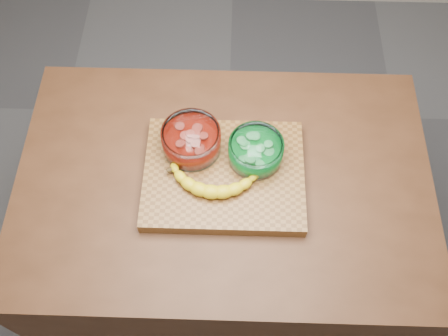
{
  "coord_description": "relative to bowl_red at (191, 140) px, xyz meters",
  "views": [
    {
      "loc": [
        0.02,
        -0.68,
        2.16
      ],
      "look_at": [
        0.0,
        0.0,
        0.96
      ],
      "focal_mm": 40.0,
      "sensor_mm": 36.0,
      "label": 1
    }
  ],
  "objects": [
    {
      "name": "counter",
      "position": [
        0.09,
        -0.08,
        -0.53
      ],
      "size": [
        1.2,
        0.8,
        0.9
      ],
      "primitive_type": "cube",
      "color": "#462715",
      "rests_on": "ground"
    },
    {
      "name": "bowl_green",
      "position": [
        0.18,
        -0.03,
        -0.0
      ],
      "size": [
        0.15,
        0.15,
        0.07
      ],
      "color": "white",
      "rests_on": "cutting_board"
    },
    {
      "name": "ground",
      "position": [
        0.09,
        -0.08,
        -0.98
      ],
      "size": [
        3.5,
        3.5,
        0.0
      ],
      "primitive_type": "plane",
      "color": "#57575C",
      "rests_on": "ground"
    },
    {
      "name": "banana",
      "position": [
        0.07,
        -0.12,
        -0.02
      ],
      "size": [
        0.28,
        0.13,
        0.04
      ],
      "primitive_type": null,
      "color": "gold",
      "rests_on": "cutting_board"
    },
    {
      "name": "cutting_board",
      "position": [
        0.09,
        -0.08,
        -0.06
      ],
      "size": [
        0.45,
        0.35,
        0.04
      ],
      "primitive_type": "cube",
      "color": "brown",
      "rests_on": "counter"
    },
    {
      "name": "bowl_red",
      "position": [
        0.0,
        0.0,
        0.0
      ],
      "size": [
        0.17,
        0.17,
        0.08
      ],
      "color": "white",
      "rests_on": "cutting_board"
    }
  ]
}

